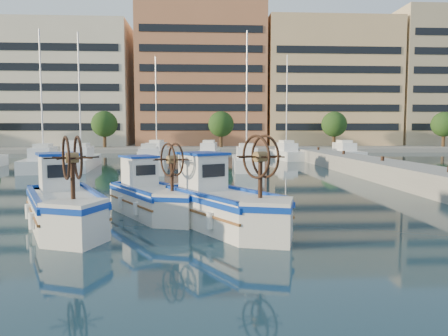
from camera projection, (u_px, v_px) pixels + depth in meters
ground at (184, 225)px, 15.10m from camera, size 300.00×300.00×0.00m
quay at (428, 179)px, 23.74m from camera, size 3.00×60.00×1.20m
waterfront at (247, 87)px, 79.34m from camera, size 180.00×40.00×25.60m
yacht_marina at (160, 158)px, 42.41m from camera, size 37.80×23.59×11.50m
fishing_boat_a at (64, 202)px, 14.69m from camera, size 3.83×5.20×3.13m
fishing_boat_b at (150, 195)px, 16.94m from camera, size 3.76×4.71×2.85m
fishing_boat_c at (221, 202)px, 14.76m from camera, size 4.20×5.21×3.16m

